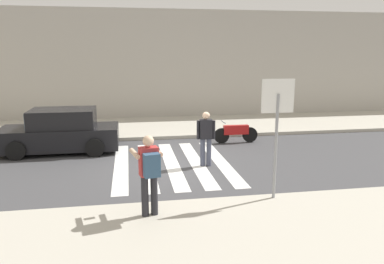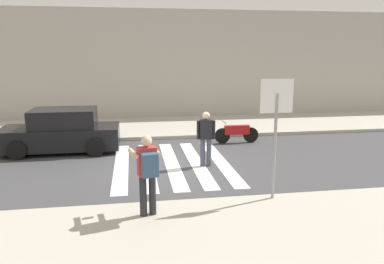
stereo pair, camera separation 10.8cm
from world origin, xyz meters
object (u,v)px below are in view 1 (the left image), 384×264
Objects in this scene: stop_sign at (277,112)px; pedestrian_crossing at (206,136)px; photographer_with_backpack at (149,169)px; motorcycle at (236,132)px; parked_car_black at (61,132)px.

pedestrian_crossing is at bearing 107.03° from stop_sign.
photographer_with_backpack is at bearing -169.98° from stop_sign.
motorcycle is at bearing 82.23° from stop_sign.
stop_sign is 6.32m from motorcycle.
pedestrian_crossing reaches higher than parked_car_black.
stop_sign is 8.23m from parked_car_black.
pedestrian_crossing is 0.42× the size of parked_car_black.
parked_car_black is at bearing 114.16° from photographer_with_backpack.
motorcycle is at bearing 57.60° from pedestrian_crossing.
parked_car_black is at bearing -177.38° from motorcycle.
stop_sign is at bearing -72.97° from pedestrian_crossing.
parked_car_black reaches higher than motorcycle.
stop_sign reaches higher than motorcycle.
photographer_with_backpack is 1.00× the size of pedestrian_crossing.
stop_sign is at bearing 10.02° from photographer_with_backpack.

